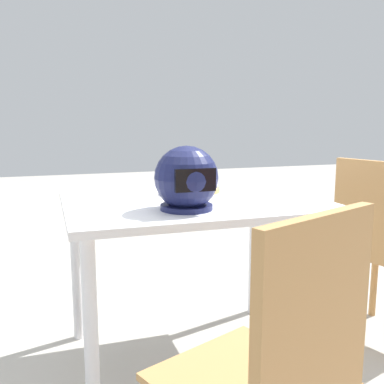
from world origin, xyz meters
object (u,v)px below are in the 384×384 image
at_px(pizza, 192,189).
at_px(motorcycle_helmet, 186,179).
at_px(chair_side, 380,242).
at_px(chair_far, 277,373).
at_px(dining_table, 192,220).

xyz_separation_m(pizza, motorcycle_helmet, (0.13, 0.32, 0.09)).
relative_size(pizza, chair_side, 0.28).
xyz_separation_m(pizza, chair_far, (0.15, 1.07, -0.26)).
bearing_deg(pizza, chair_side, 164.41).
relative_size(pizza, chair_far, 0.28).
bearing_deg(motorcycle_helmet, dining_table, -113.69).
bearing_deg(dining_table, pizza, -108.74).
bearing_deg(dining_table, chair_far, 83.59).
height_order(motorcycle_helmet, chair_far, motorcycle_helmet).
relative_size(motorcycle_helmet, chair_side, 0.27).
height_order(motorcycle_helmet, chair_side, motorcycle_helmet).
distance_m(dining_table, chair_side, 0.92).
bearing_deg(chair_side, motorcycle_helmet, 4.60).
bearing_deg(chair_far, motorcycle_helmet, -91.22).
relative_size(dining_table, chair_far, 1.20).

